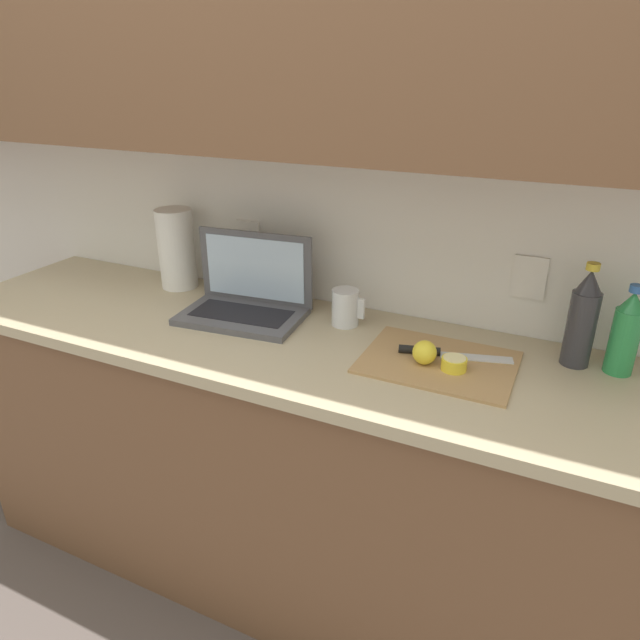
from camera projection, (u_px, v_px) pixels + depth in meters
ground_plane at (283, 568)px, 2.03m from camera, size 12.00×12.00×0.00m
wall_back at (307, 98)px, 1.58m from camera, size 5.20×0.38×2.60m
counter_unit at (275, 459)px, 1.85m from camera, size 2.22×0.59×0.93m
laptop at (247, 296)px, 1.77m from camera, size 0.39×0.27×0.25m
cutting_board at (438, 362)px, 1.49m from camera, size 0.39×0.30×0.01m
knife at (435, 352)px, 1.52m from camera, size 0.30×0.11×0.02m
lemon_half_cut at (454, 364)px, 1.44m from camera, size 0.06×0.06×0.03m
lemon_whole_beside at (425, 352)px, 1.47m from camera, size 0.06×0.06×0.06m
bottle_green_soda at (582, 319)px, 1.44m from camera, size 0.07×0.07×0.28m
bottle_oil_tall at (626, 334)px, 1.41m from camera, size 0.07×0.07×0.24m
measuring_cup at (346, 307)px, 1.70m from camera, size 0.10×0.08×0.11m
paper_towel_roll at (177, 249)px, 1.96m from camera, size 0.12×0.12×0.27m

